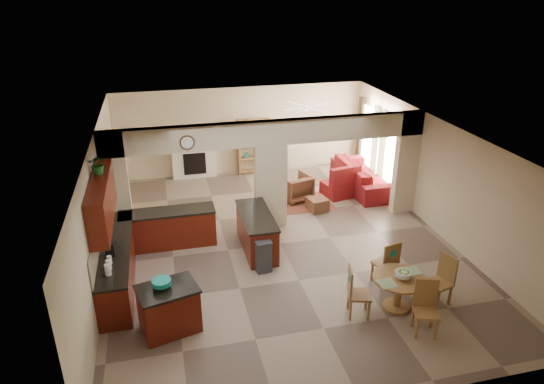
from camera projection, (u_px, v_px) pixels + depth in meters
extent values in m
plane|color=gray|center=(280.00, 244.00, 11.74)|extent=(10.00, 10.00, 0.00)
plane|color=white|center=(281.00, 132.00, 10.61)|extent=(10.00, 10.00, 0.00)
plane|color=beige|center=(242.00, 130.00, 15.62)|extent=(8.00, 0.00, 8.00)
plane|color=beige|center=(371.00, 331.00, 6.73)|extent=(8.00, 0.00, 8.00)
plane|color=beige|center=(99.00, 208.00, 10.32)|extent=(0.00, 10.00, 10.00)
plane|color=beige|center=(436.00, 176.00, 12.03)|extent=(0.00, 10.00, 10.00)
cube|color=beige|center=(116.00, 189.00, 11.27)|extent=(0.60, 0.25, 2.80)
cube|color=beige|center=(271.00, 186.00, 12.19)|extent=(0.80, 0.25, 2.20)
cube|color=beige|center=(406.00, 163.00, 12.86)|extent=(0.60, 0.25, 2.80)
cube|color=beige|center=(271.00, 133.00, 11.62)|extent=(8.00, 0.25, 0.60)
cube|color=#481208|center=(118.00, 265.00, 10.06)|extent=(0.60, 3.20, 0.86)
cube|color=black|center=(115.00, 246.00, 9.88)|extent=(0.62, 3.22, 0.05)
cube|color=tan|center=(98.00, 234.00, 9.69)|extent=(0.02, 3.20, 0.55)
cube|color=#481208|center=(169.00, 229.00, 11.52)|extent=(2.20, 0.60, 0.86)
cube|color=black|center=(167.00, 212.00, 11.33)|extent=(2.22, 0.62, 0.05)
cube|color=#481208|center=(102.00, 201.00, 9.44)|extent=(0.35, 2.40, 0.90)
cube|color=#481208|center=(257.00, 233.00, 11.35)|extent=(0.65, 1.80, 0.86)
cube|color=black|center=(256.00, 215.00, 11.17)|extent=(0.70, 1.85, 0.05)
cube|color=silver|center=(265.00, 251.00, 10.60)|extent=(0.58, 0.04, 0.70)
cylinder|color=#4C2E19|center=(187.00, 143.00, 11.08)|extent=(0.34, 0.03, 0.34)
cube|color=brown|center=(303.00, 203.00, 13.86)|extent=(1.60, 1.30, 0.01)
cube|color=white|center=(194.00, 161.00, 15.48)|extent=(1.40, 0.28, 1.10)
cube|color=black|center=(195.00, 164.00, 15.38)|extent=(0.70, 0.04, 0.70)
cube|color=white|center=(193.00, 143.00, 15.22)|extent=(1.60, 0.35, 0.10)
cube|color=brown|center=(254.00, 146.00, 15.74)|extent=(1.00, 0.32, 1.80)
cube|color=white|center=(392.00, 154.00, 14.15)|extent=(0.02, 0.90, 1.90)
cube|color=white|center=(368.00, 137.00, 15.66)|extent=(0.02, 0.90, 1.90)
cube|color=white|center=(379.00, 149.00, 14.97)|extent=(0.02, 0.70, 2.10)
cube|color=#45251B|center=(401.00, 161.00, 13.61)|extent=(0.10, 0.28, 2.30)
cube|color=#45251B|center=(382.00, 147.00, 14.68)|extent=(0.10, 0.28, 2.30)
cube|color=#45251B|center=(375.00, 142.00, 15.12)|extent=(0.10, 0.28, 2.30)
cube|color=#45251B|center=(360.00, 132.00, 16.19)|extent=(0.10, 0.28, 2.30)
cylinder|color=white|center=(306.00, 107.00, 13.70)|extent=(1.00, 1.00, 0.10)
cube|color=#481208|center=(169.00, 310.00, 8.71)|extent=(1.13, 0.92, 0.85)
cube|color=black|center=(167.00, 289.00, 8.53)|extent=(1.19, 0.98, 0.05)
cylinder|color=teal|center=(162.00, 284.00, 8.50)|extent=(0.34, 0.34, 0.16)
cube|color=#323235|center=(263.00, 257.00, 10.52)|extent=(0.35, 0.31, 0.68)
cylinder|color=brown|center=(400.00, 278.00, 9.19)|extent=(1.03, 1.03, 0.04)
cylinder|color=brown|center=(398.00, 293.00, 9.32)|extent=(0.15, 0.15, 0.66)
cylinder|color=brown|center=(396.00, 306.00, 9.45)|extent=(0.52, 0.52, 0.06)
cylinder|color=#7FB526|center=(403.00, 275.00, 9.12)|extent=(0.31, 0.31, 0.17)
imported|color=maroon|center=(363.00, 175.00, 14.73)|extent=(2.77, 1.11, 0.80)
cube|color=maroon|center=(340.00, 188.00, 14.33)|extent=(1.13, 1.00, 0.39)
imported|color=maroon|center=(295.00, 187.00, 13.95)|extent=(1.01, 1.02, 0.75)
cube|color=maroon|center=(318.00, 204.00, 13.36)|extent=(0.59, 0.59, 0.36)
imported|color=#194D14|center=(98.00, 164.00, 9.45)|extent=(0.38, 0.33, 0.41)
cube|color=brown|center=(385.00, 264.00, 10.06)|extent=(0.51, 0.51, 0.05)
cube|color=brown|center=(385.00, 268.00, 10.37)|extent=(0.04, 0.04, 0.44)
cube|color=brown|center=(372.00, 272.00, 10.22)|extent=(0.04, 0.04, 0.44)
cube|color=brown|center=(395.00, 276.00, 10.09)|extent=(0.04, 0.04, 0.44)
cube|color=brown|center=(382.00, 280.00, 9.95)|extent=(0.04, 0.04, 0.44)
cube|color=brown|center=(392.00, 256.00, 9.79)|extent=(0.42, 0.14, 0.55)
cube|color=teal|center=(393.00, 254.00, 9.74)|extent=(0.14, 0.04, 0.14)
cube|color=brown|center=(439.00, 283.00, 9.43)|extent=(0.53, 0.53, 0.05)
cube|color=brown|center=(424.00, 292.00, 9.57)|extent=(0.04, 0.04, 0.44)
cube|color=brown|center=(438.00, 300.00, 9.31)|extent=(0.04, 0.04, 0.44)
cube|color=brown|center=(436.00, 286.00, 9.73)|extent=(0.04, 0.04, 0.44)
cube|color=brown|center=(450.00, 295.00, 9.47)|extent=(0.04, 0.04, 0.44)
cube|color=brown|center=(448.00, 268.00, 9.40)|extent=(0.17, 0.41, 0.55)
cube|color=teal|center=(449.00, 264.00, 9.38)|extent=(0.05, 0.14, 0.14)
cube|color=brown|center=(426.00, 312.00, 8.61)|extent=(0.53, 0.53, 0.05)
cube|color=brown|center=(417.00, 329.00, 8.56)|extent=(0.04, 0.04, 0.44)
cube|color=brown|center=(436.00, 329.00, 8.54)|extent=(0.04, 0.04, 0.44)
cube|color=brown|center=(413.00, 316.00, 8.87)|extent=(0.04, 0.04, 0.44)
cube|color=brown|center=(432.00, 317.00, 8.85)|extent=(0.04, 0.04, 0.44)
cube|color=brown|center=(426.00, 292.00, 8.66)|extent=(0.41, 0.17, 0.55)
cube|color=teal|center=(426.00, 288.00, 8.66)|extent=(0.14, 0.05, 0.14)
cube|color=brown|center=(359.00, 295.00, 9.09)|extent=(0.51, 0.51, 0.05)
cube|color=brown|center=(369.00, 311.00, 9.02)|extent=(0.04, 0.04, 0.44)
cube|color=brown|center=(366.00, 300.00, 9.33)|extent=(0.04, 0.04, 0.44)
cube|color=brown|center=(350.00, 310.00, 9.03)|extent=(0.04, 0.04, 0.44)
cube|color=brown|center=(348.00, 299.00, 9.34)|extent=(0.04, 0.04, 0.44)
cube|color=brown|center=(350.00, 281.00, 8.97)|extent=(0.15, 0.42, 0.55)
cube|color=teal|center=(349.00, 278.00, 8.94)|extent=(0.05, 0.14, 0.14)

